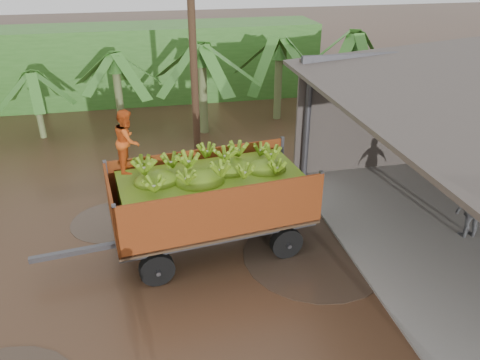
% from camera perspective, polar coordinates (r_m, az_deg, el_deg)
% --- Properties ---
extents(ground, '(100.00, 100.00, 0.00)m').
position_cam_1_polar(ground, '(10.61, -10.52, -16.15)').
color(ground, black).
rests_on(ground, ground).
extents(hedge_north, '(22.00, 3.00, 3.60)m').
position_cam_1_polar(hedge_north, '(24.50, -17.28, 13.22)').
color(hedge_north, '#2D661E').
rests_on(hedge_north, ground).
extents(banana_trailer, '(6.99, 3.01, 3.80)m').
position_cam_1_polar(banana_trailer, '(11.73, -3.67, -2.04)').
color(banana_trailer, '#A84518').
rests_on(banana_trailer, ground).
extents(man_grey, '(1.07, 0.46, 1.81)m').
position_cam_1_polar(man_grey, '(13.77, 26.69, -3.21)').
color(man_grey, slate).
rests_on(man_grey, ground).
extents(utility_pole, '(1.20, 0.24, 8.77)m').
position_cam_1_polar(utility_pole, '(15.16, -5.80, 16.53)').
color(utility_pole, '#47301E').
rests_on(utility_pole, ground).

